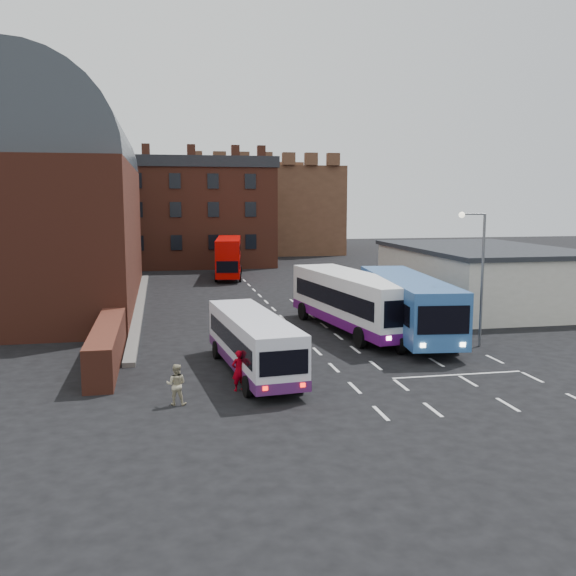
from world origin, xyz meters
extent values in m
plane|color=black|center=(0.00, 0.00, 0.00)|extent=(180.00, 180.00, 0.00)
cube|color=#602B1E|center=(-15.50, 21.00, 5.00)|extent=(12.00, 28.00, 10.00)
cylinder|color=#1E2328|center=(-15.50, 21.00, 10.00)|extent=(12.00, 26.00, 12.00)
cube|color=#602B1E|center=(-10.20, 2.00, 0.90)|extent=(1.20, 10.00, 1.80)
cube|color=beige|center=(15.00, 14.00, 2.00)|extent=(10.00, 16.00, 4.00)
cube|color=#282B30|center=(15.00, 14.00, 4.10)|extent=(10.40, 16.40, 0.30)
cube|color=brown|center=(-6.00, 46.00, 5.50)|extent=(22.00, 10.00, 11.00)
cube|color=brown|center=(6.00, 66.00, 6.00)|extent=(22.00, 22.00, 12.00)
cube|color=white|center=(-3.74, -0.93, 1.50)|extent=(3.11, 9.61, 2.15)
cube|color=black|center=(-3.74, -0.93, 1.63)|extent=(3.05, 8.43, 0.77)
cylinder|color=black|center=(-5.12, 1.95, 0.43)|extent=(0.33, 0.88, 0.86)
cylinder|color=black|center=(-4.46, -4.37, 0.43)|extent=(0.33, 0.88, 0.86)
cylinder|color=black|center=(-2.99, 2.17, 0.43)|extent=(0.33, 0.88, 0.86)
cylinder|color=black|center=(-2.33, -4.15, 0.43)|extent=(0.33, 0.88, 0.86)
cube|color=white|center=(3.16, 6.79, 1.95)|extent=(4.53, 12.51, 2.78)
cube|color=black|center=(3.16, 6.79, 2.11)|extent=(4.41, 11.33, 1.00)
cylinder|color=black|center=(5.10, 3.14, 0.56)|extent=(0.47, 1.15, 1.11)
cylinder|color=black|center=(3.91, 11.28, 0.56)|extent=(0.47, 1.15, 1.11)
cylinder|color=black|center=(2.35, 2.73, 0.56)|extent=(0.47, 1.15, 1.11)
cylinder|color=black|center=(1.16, 10.88, 0.56)|extent=(0.47, 1.15, 1.11)
cube|color=#2D5C9E|center=(5.74, 4.84, 1.95)|extent=(4.08, 12.49, 2.79)
cube|color=black|center=(5.74, 4.84, 2.12)|extent=(4.01, 11.30, 1.00)
cylinder|color=black|center=(6.70, 0.81, 0.56)|extent=(0.43, 1.14, 1.11)
cylinder|color=black|center=(7.59, 9.01, 0.56)|extent=(0.43, 1.14, 1.11)
cylinder|color=black|center=(3.93, 1.11, 0.56)|extent=(0.43, 1.14, 1.11)
cylinder|color=black|center=(4.82, 9.31, 0.56)|extent=(0.43, 1.14, 1.11)
cube|color=#C30200|center=(-1.21, 33.47, 2.16)|extent=(3.45, 9.89, 3.44)
cube|color=black|center=(-1.21, 33.47, 1.67)|extent=(3.35, 8.71, 0.79)
cylinder|color=black|center=(-0.52, 30.27, 0.44)|extent=(0.36, 0.91, 0.88)
cylinder|color=black|center=(0.33, 36.74, 0.44)|extent=(0.36, 0.91, 0.88)
cylinder|color=black|center=(-2.70, 30.56, 0.44)|extent=(0.36, 0.91, 0.88)
cylinder|color=black|center=(-1.85, 37.02, 0.44)|extent=(0.36, 0.91, 0.88)
cylinder|color=#5D5F62|center=(8.60, 1.86, 3.44)|extent=(0.14, 0.14, 6.88)
cylinder|color=#5D5F62|center=(8.00, 1.93, 6.88)|extent=(1.21, 0.23, 0.09)
sphere|color=#FFF2CC|center=(7.40, 2.00, 6.84)|extent=(0.31, 0.31, 0.31)
imported|color=#90000D|center=(-4.68, -3.45, 0.83)|extent=(0.71, 0.58, 1.66)
imported|color=tan|center=(-7.19, -4.74, 0.78)|extent=(0.87, 0.75, 1.56)
camera|label=1|loc=(-7.60, -28.33, 7.67)|focal=40.00mm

